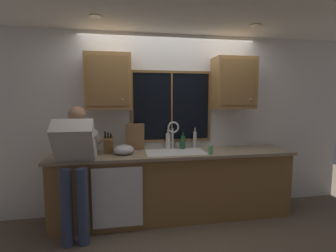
# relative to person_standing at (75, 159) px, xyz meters

# --- Properties ---
(back_wall) EXTENTS (5.59, 0.12, 2.55)m
(back_wall) POSITION_rel_person_standing_xyz_m (1.23, 0.67, 0.32)
(back_wall) COLOR silver
(back_wall) RESTS_ON floor
(ceiling_downlight_left) EXTENTS (0.14, 0.14, 0.01)m
(ceiling_downlight_left) POSITION_rel_person_standing_xyz_m (0.27, 0.01, 1.59)
(ceiling_downlight_left) COLOR #FFEAB2
(ceiling_downlight_right) EXTENTS (0.14, 0.14, 0.01)m
(ceiling_downlight_right) POSITION_rel_person_standing_xyz_m (2.19, 0.01, 1.59)
(ceiling_downlight_right) COLOR #FFEAB2
(window_glass) EXTENTS (1.10, 0.02, 0.95)m
(window_glass) POSITION_rel_person_standing_xyz_m (1.25, 0.60, 0.57)
(window_glass) COLOR black
(window_frame_top) EXTENTS (1.17, 0.02, 0.04)m
(window_frame_top) POSITION_rel_person_standing_xyz_m (1.25, 0.59, 1.06)
(window_frame_top) COLOR brown
(window_frame_bottom) EXTENTS (1.17, 0.02, 0.04)m
(window_frame_bottom) POSITION_rel_person_standing_xyz_m (1.25, 0.59, 0.07)
(window_frame_bottom) COLOR brown
(window_frame_left) EXTENTS (0.03, 0.02, 0.95)m
(window_frame_left) POSITION_rel_person_standing_xyz_m (0.68, 0.59, 0.57)
(window_frame_left) COLOR brown
(window_frame_right) EXTENTS (0.03, 0.02, 0.95)m
(window_frame_right) POSITION_rel_person_standing_xyz_m (1.81, 0.59, 0.57)
(window_frame_right) COLOR brown
(window_mullion_center) EXTENTS (0.02, 0.02, 0.95)m
(window_mullion_center) POSITION_rel_person_standing_xyz_m (1.25, 0.59, 0.57)
(window_mullion_center) COLOR brown
(lower_cabinet_run) EXTENTS (3.19, 0.58, 0.88)m
(lower_cabinet_run) POSITION_rel_person_standing_xyz_m (1.23, 0.32, -0.52)
(lower_cabinet_run) COLOR olive
(lower_cabinet_run) RESTS_ON floor
(countertop) EXTENTS (3.25, 0.62, 0.04)m
(countertop) POSITION_rel_person_standing_xyz_m (1.23, 0.30, -0.06)
(countertop) COLOR gray
(countertop) RESTS_ON lower_cabinet_run
(dishwasher_front) EXTENTS (0.60, 0.02, 0.74)m
(dishwasher_front) POSITION_rel_person_standing_xyz_m (0.47, 0.00, -0.50)
(dishwasher_front) COLOR white
(upper_cabinet_left) EXTENTS (0.58, 0.36, 0.72)m
(upper_cabinet_left) POSITION_rel_person_standing_xyz_m (0.37, 0.44, 0.90)
(upper_cabinet_left) COLOR #9E703D
(upper_cabinet_right) EXTENTS (0.58, 0.36, 0.72)m
(upper_cabinet_right) POSITION_rel_person_standing_xyz_m (2.12, 0.44, 0.90)
(upper_cabinet_right) COLOR #9E703D
(sink) EXTENTS (0.80, 0.46, 0.21)m
(sink) POSITION_rel_person_standing_xyz_m (1.25, 0.31, -0.14)
(sink) COLOR silver
(sink) RESTS_ON lower_cabinet_run
(faucet) EXTENTS (0.18, 0.09, 0.40)m
(faucet) POSITION_rel_person_standing_xyz_m (1.25, 0.49, 0.22)
(faucet) COLOR silver
(faucet) RESTS_ON countertop
(person_standing) EXTENTS (0.53, 0.69, 1.55)m
(person_standing) POSITION_rel_person_standing_xyz_m (0.00, 0.00, 0.00)
(person_standing) COLOR #384260
(person_standing) RESTS_ON floor
(knife_block) EXTENTS (0.12, 0.18, 0.32)m
(knife_block) POSITION_rel_person_standing_xyz_m (0.35, 0.39, 0.07)
(knife_block) COLOR brown
(knife_block) RESTS_ON countertop
(cutting_board) EXTENTS (0.26, 0.10, 0.38)m
(cutting_board) POSITION_rel_person_standing_xyz_m (0.71, 0.52, 0.15)
(cutting_board) COLOR #997047
(cutting_board) RESTS_ON countertop
(mixing_bowl) EXTENTS (0.27, 0.27, 0.13)m
(mixing_bowl) POSITION_rel_person_standing_xyz_m (0.55, 0.30, 0.02)
(mixing_bowl) COLOR #B7B7BC
(mixing_bowl) RESTS_ON countertop
(soap_dispenser) EXTENTS (0.06, 0.07, 0.17)m
(soap_dispenser) POSITION_rel_person_standing_xyz_m (1.67, 0.10, 0.03)
(soap_dispenser) COLOR #59A566
(soap_dispenser) RESTS_ON countertop
(bottle_green_glass) EXTENTS (0.05, 0.05, 0.31)m
(bottle_green_glass) POSITION_rel_person_standing_xyz_m (1.58, 0.54, 0.09)
(bottle_green_glass) COLOR #B7B7BC
(bottle_green_glass) RESTS_ON countertop
(bottle_tall_clear) EXTENTS (0.06, 0.06, 0.24)m
(bottle_tall_clear) POSITION_rel_person_standing_xyz_m (1.39, 0.49, 0.06)
(bottle_tall_clear) COLOR #1E592D
(bottle_tall_clear) RESTS_ON countertop
(bottle_amber_small) EXTENTS (0.07, 0.07, 0.30)m
(bottle_amber_small) POSITION_rel_person_standing_xyz_m (1.18, 0.54, 0.08)
(bottle_amber_small) COLOR silver
(bottle_amber_small) RESTS_ON countertop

